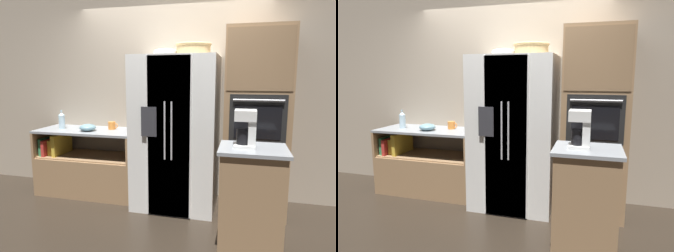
{
  "view_description": "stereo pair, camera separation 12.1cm",
  "coord_description": "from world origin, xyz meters",
  "views": [
    {
      "loc": [
        0.95,
        -3.45,
        1.59
      ],
      "look_at": [
        0.08,
        -0.05,
        1.01
      ],
      "focal_mm": 32.0,
      "sensor_mm": 36.0,
      "label": 1
    },
    {
      "loc": [
        1.07,
        -3.42,
        1.59
      ],
      "look_at": [
        0.08,
        -0.05,
        1.01
      ],
      "focal_mm": 32.0,
      "sensor_mm": 36.0,
      "label": 2
    }
  ],
  "objects": [
    {
      "name": "ground_plane",
      "position": [
        0.0,
        0.0,
        0.0
      ],
      "size": [
        20.0,
        20.0,
        0.0
      ],
      "primitive_type": "plane",
      "color": "black"
    },
    {
      "name": "wall_back",
      "position": [
        0.0,
        0.47,
        1.4
      ],
      "size": [
        12.0,
        0.06,
        2.8
      ],
      "color": "tan",
      "rests_on": "ground_plane"
    },
    {
      "name": "counter_left",
      "position": [
        -1.08,
        0.13,
        0.32
      ],
      "size": [
        1.37,
        0.62,
        0.88
      ],
      "color": "#93704C",
      "rests_on": "ground_plane"
    },
    {
      "name": "refrigerator",
      "position": [
        0.16,
        0.04,
        0.91
      ],
      "size": [
        0.98,
        0.82,
        1.83
      ],
      "color": "silver",
      "rests_on": "ground_plane"
    },
    {
      "name": "wall_oven",
      "position": [
        1.09,
        0.11,
        1.06
      ],
      "size": [
        0.7,
        0.72,
        2.12
      ],
      "color": "#93704C",
      "rests_on": "ground_plane"
    },
    {
      "name": "island_counter",
      "position": [
        1.04,
        -0.86,
        0.5
      ],
      "size": [
        0.57,
        0.5,
        0.99
      ],
      "color": "#93704C",
      "rests_on": "ground_plane"
    },
    {
      "name": "wicker_basket",
      "position": [
        0.37,
        -0.03,
        1.9
      ],
      "size": [
        0.4,
        0.4,
        0.13
      ],
      "color": "tan",
      "rests_on": "refrigerator"
    },
    {
      "name": "fruit_bowl",
      "position": [
        0.03,
        0.03,
        1.87
      ],
      "size": [
        0.29,
        0.29,
        0.08
      ],
      "color": "white",
      "rests_on": "refrigerator"
    },
    {
      "name": "bottle_tall",
      "position": [
        -1.45,
        0.1,
        1.0
      ],
      "size": [
        0.08,
        0.08,
        0.26
      ],
      "color": "silver",
      "rests_on": "counter_left"
    },
    {
      "name": "mug",
      "position": [
        -0.77,
        0.22,
        0.93
      ],
      "size": [
        0.14,
        0.1,
        0.1
      ],
      "color": "orange",
      "rests_on": "counter_left"
    },
    {
      "name": "mixing_bowl",
      "position": [
        -1.03,
        0.03,
        0.93
      ],
      "size": [
        0.21,
        0.21,
        0.09
      ],
      "color": "#668C99",
      "rests_on": "counter_left"
    },
    {
      "name": "coffee_maker",
      "position": [
        0.99,
        -0.86,
        1.16
      ],
      "size": [
        0.18,
        0.18,
        0.32
      ],
      "color": "white",
      "rests_on": "island_counter"
    }
  ]
}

